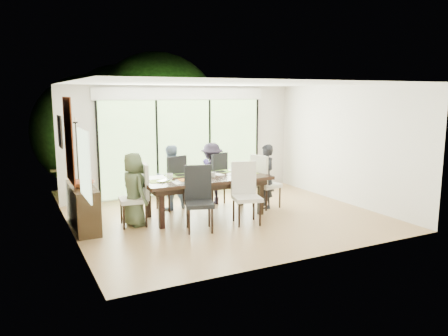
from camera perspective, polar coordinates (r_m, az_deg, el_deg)
name	(u,v)px	position (r m, az deg, el deg)	size (l,w,h in m)	color
floor	(230,218)	(8.94, 0.72, -6.61)	(6.00, 5.00, 0.01)	brown
ceiling	(230,83)	(8.58, 0.76, 11.04)	(6.00, 5.00, 0.01)	white
wall_back	(183,141)	(10.93, -5.33, 3.59)	(6.00, 0.02, 2.70)	silver
wall_front	(308,173)	(6.56, 10.88, -0.61)	(6.00, 0.02, 2.70)	silver
wall_left	(71,163)	(7.76, -19.40, 0.59)	(0.02, 5.00, 2.70)	white
wall_right	(346,145)	(10.38, 15.68, 2.95)	(0.02, 5.00, 2.70)	white
glass_doors	(184,147)	(10.91, -5.24, 2.79)	(4.20, 0.02, 2.30)	#598C3F
blinds_header	(183,94)	(10.82, -5.33, 9.63)	(4.40, 0.06, 0.28)	white
mullion_a	(98,152)	(10.33, -16.13, 2.06)	(0.05, 0.04, 2.30)	black
mullion_b	(157,148)	(10.67, -8.73, 2.56)	(0.05, 0.04, 2.30)	black
mullion_c	(210,145)	(11.17, -1.88, 2.99)	(0.05, 0.04, 2.30)	black
mullion_d	(257,143)	(11.83, 4.30, 3.33)	(0.05, 0.04, 2.30)	black
side_window	(84,164)	(6.57, -17.76, 0.45)	(0.02, 0.90, 1.00)	#8CAD7F
deck	(172,189)	(11.98, -6.78, -2.69)	(6.00, 1.80, 0.10)	brown
rail_top	(162,163)	(12.61, -8.08, 0.68)	(6.00, 0.08, 0.06)	#4E3421
foliage_left	(90,131)	(13.04, -17.13, 4.58)	(3.20, 3.20, 3.20)	#14380F
foliage_mid	(157,116)	(14.12, -8.74, 6.72)	(4.00, 4.00, 4.00)	#14380F
foliage_right	(219,133)	(14.09, -0.67, 4.62)	(2.80, 2.80, 2.80)	#14380F
foliage_far	(121,121)	(14.54, -13.36, 5.94)	(3.60, 3.60, 3.60)	#14380F
table_top	(205,178)	(8.94, -2.53, -1.38)	(2.63, 1.20, 0.07)	black
table_apron	(205,183)	(8.96, -2.53, -1.99)	(2.41, 0.98, 0.11)	black
table_leg_fl	(162,209)	(8.27, -8.16, -5.31)	(0.10, 0.10, 0.75)	black
table_leg_fr	(261,197)	(9.15, 4.79, -3.77)	(0.10, 0.10, 0.75)	black
table_leg_bl	(148,199)	(9.06, -9.90, -4.03)	(0.10, 0.10, 0.75)	black
table_leg_br	(241,189)	(9.88, 2.19, -2.75)	(0.10, 0.10, 0.75)	black
chair_left_end	(133,195)	(8.50, -11.81, -3.45)	(0.50, 0.50, 1.20)	beige
chair_right_end	(267,181)	(9.68, 5.61, -1.69)	(0.50, 0.50, 1.20)	beige
chair_far_left	(170,182)	(9.59, -7.06, -1.82)	(0.50, 0.50, 1.20)	black
chair_far_right	(212,178)	(9.96, -1.64, -1.32)	(0.50, 0.50, 1.20)	black
chair_near_left	(199,199)	(8.01, -3.24, -4.06)	(0.50, 0.50, 1.20)	black
chair_near_right	(247,193)	(8.45, 3.00, -3.33)	(0.50, 0.50, 1.20)	silver
person_left_end	(134,189)	(8.48, -11.70, -2.75)	(0.66, 0.41, 1.41)	#485538
person_right_end	(266,176)	(9.65, 5.52, -1.09)	(0.66, 0.41, 1.41)	black
person_far_left	(170,177)	(9.55, -7.03, -1.23)	(0.66, 0.41, 1.41)	#7A91B0
person_far_right	(212,174)	(9.93, -1.59, -0.75)	(0.66, 0.41, 1.41)	#241D2C
placemat_left	(160,181)	(8.60, -8.32, -1.67)	(0.48, 0.35, 0.01)	#8AAA3C
placemat_right	(245,173)	(9.36, 2.78, -0.66)	(0.48, 0.35, 0.01)	olive
placemat_far_l	(177,175)	(9.13, -6.14, -0.96)	(0.48, 0.35, 0.01)	#79B340
placemat_far_r	(220,172)	(9.52, -0.50, -0.47)	(0.48, 0.35, 0.01)	#86BC43
placemat_paper	(185,182)	(8.46, -5.11, -1.80)	(0.48, 0.35, 0.01)	white
tablet_far_l	(183,175)	(9.12, -5.44, -0.90)	(0.28, 0.20, 0.01)	black
tablet_far_r	(219,172)	(9.46, -0.64, -0.49)	(0.26, 0.19, 0.01)	black
papers	(236,174)	(9.20, 1.57, -0.84)	(0.33, 0.24, 0.00)	white
platter_base	(185,181)	(8.45, -5.11, -1.69)	(0.28, 0.28, 0.03)	white
platter_snacks	(185,180)	(8.45, -5.11, -1.56)	(0.22, 0.22, 0.02)	orange
vase	(206,173)	(8.99, -2.38, -0.68)	(0.09, 0.09, 0.13)	silver
hyacinth_stems	(206,167)	(8.97, -2.38, 0.15)	(0.04, 0.04, 0.18)	#337226
hyacinth_blooms	(206,162)	(8.95, -2.39, 0.84)	(0.12, 0.12, 0.12)	#5D4FC6
laptop	(167,181)	(8.54, -7.47, -1.66)	(0.36, 0.23, 0.03)	silver
cup_a	(170,176)	(8.81, -7.10, -1.05)	(0.14, 0.14, 0.11)	white
cup_b	(213,175)	(8.90, -1.39, -0.88)	(0.11, 0.11, 0.10)	white
cup_c	(237,171)	(9.37, 1.68, -0.34)	(0.14, 0.14, 0.11)	white
book	(215,175)	(9.08, -1.23, -0.92)	(0.18, 0.25, 0.02)	white
sideboard	(83,207)	(8.60, -17.95, -4.89)	(0.41, 1.45, 0.82)	black
bowl	(82,184)	(8.40, -18.01, -2.01)	(0.43, 0.43, 0.11)	#9A4521
candlestick_base	(79,182)	(8.85, -18.45, -1.69)	(0.09, 0.09, 0.04)	black
candlestick_shaft	(77,152)	(8.76, -18.64, 1.98)	(0.02, 0.02, 1.13)	black
candlestick_pan	(75,122)	(8.70, -18.84, 5.65)	(0.09, 0.09, 0.03)	black
candle	(75,120)	(8.70, -18.86, 6.00)	(0.03, 0.03, 0.09)	silver
tapestry	(69,140)	(8.12, -19.63, 3.45)	(0.02, 1.00, 1.50)	#903515
art_frame	(60,132)	(9.40, -20.65, 4.47)	(0.03, 0.55, 0.65)	black
art_canvas	(61,132)	(9.40, -20.53, 4.48)	(0.01, 0.45, 0.55)	#164745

